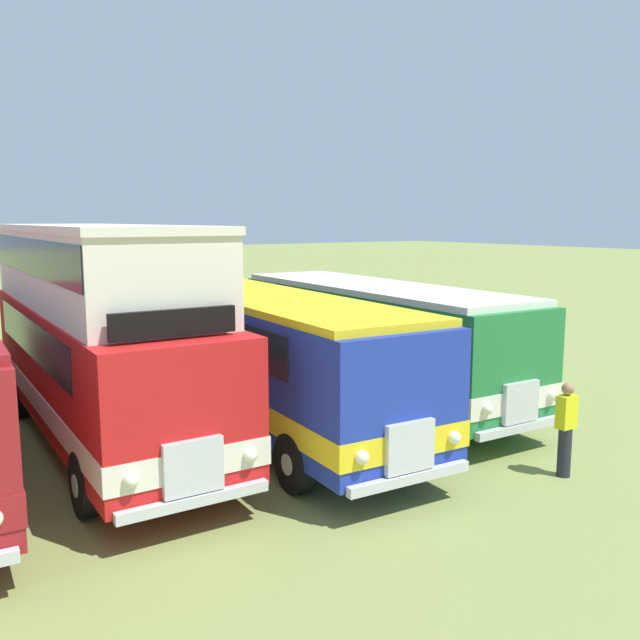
{
  "coord_description": "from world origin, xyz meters",
  "views": [
    {
      "loc": [
        -0.21,
        -13.29,
        4.59
      ],
      "look_at": [
        8.66,
        0.25,
        2.16
      ],
      "focal_mm": 37.5,
      "sensor_mm": 36.0,
      "label": 1
    }
  ],
  "objects_px": {
    "marshal_person": "(566,429)",
    "bus_sixth_in_row": "(252,345)",
    "bus_fifth_in_row": "(98,326)",
    "bus_seventh_in_row": "(373,333)"
  },
  "relations": [
    {
      "from": "bus_fifth_in_row",
      "to": "bus_seventh_in_row",
      "type": "bearing_deg",
      "value": -3.74
    },
    {
      "from": "bus_sixth_in_row",
      "to": "marshal_person",
      "type": "relative_size",
      "value": 6.77
    },
    {
      "from": "bus_fifth_in_row",
      "to": "bus_seventh_in_row",
      "type": "height_order",
      "value": "bus_fifth_in_row"
    },
    {
      "from": "bus_fifth_in_row",
      "to": "bus_sixth_in_row",
      "type": "bearing_deg",
      "value": -4.6
    },
    {
      "from": "bus_fifth_in_row",
      "to": "bus_sixth_in_row",
      "type": "relative_size",
      "value": 0.85
    },
    {
      "from": "bus_fifth_in_row",
      "to": "bus_sixth_in_row",
      "type": "distance_m",
      "value": 3.44
    },
    {
      "from": "bus_sixth_in_row",
      "to": "marshal_person",
      "type": "distance_m",
      "value": 6.92
    },
    {
      "from": "bus_seventh_in_row",
      "to": "bus_sixth_in_row",
      "type": "bearing_deg",
      "value": 177.12
    },
    {
      "from": "marshal_person",
      "to": "bus_sixth_in_row",
      "type": "bearing_deg",
      "value": 116.72
    },
    {
      "from": "bus_fifth_in_row",
      "to": "marshal_person",
      "type": "xyz_separation_m",
      "value": [
        6.44,
        -6.41,
        -1.58
      ]
    }
  ]
}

